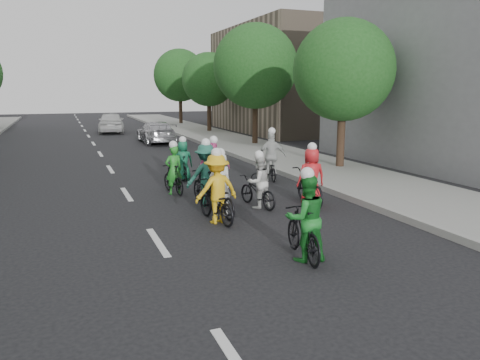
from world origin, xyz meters
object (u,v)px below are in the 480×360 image
cyclist_1 (305,225)px  follow_car_lead (156,132)px  follow_car_trail (111,122)px  cyclist_8 (271,162)px  cyclist_3 (214,173)px  cyclist_7 (206,180)px  cyclist_6 (258,187)px  cyclist_5 (174,175)px  cyclist_9 (183,164)px  cyclist_2 (216,195)px  cyclist_4 (310,183)px  cyclist_0 (220,194)px

cyclist_1 → follow_car_lead: bearing=-86.1°
follow_car_trail → cyclist_8: bearing=104.9°
cyclist_3 → cyclist_7: (-0.63, -1.25, 0.07)m
cyclist_6 → cyclist_7: 1.47m
cyclist_5 → cyclist_7: size_ratio=0.88×
cyclist_9 → follow_car_lead: cyclist_9 is taller
cyclist_2 → cyclist_4: 3.18m
cyclist_2 → cyclist_7: 1.71m
cyclist_9 → cyclist_6: bearing=104.4°
cyclist_1 → cyclist_3: 6.00m
cyclist_4 → follow_car_trail: size_ratio=0.43×
cyclist_3 → cyclist_4: (2.20, -2.12, -0.06)m
cyclist_0 → cyclist_5: bearing=-85.8°
cyclist_2 → follow_car_trail: bearing=-99.6°
cyclist_1 → cyclist_4: 4.51m
cyclist_0 → cyclist_3: 2.47m
follow_car_trail → cyclist_0: bearing=96.3°
cyclist_0 → cyclist_8: size_ratio=0.95×
cyclist_0 → cyclist_2: 0.62m
follow_car_lead → follow_car_trail: size_ratio=0.99×
cyclist_0 → cyclist_4: size_ratio=0.91×
cyclist_1 → cyclist_9: (-0.21, 8.68, -0.09)m
cyclist_6 → cyclist_8: bearing=-131.5°
cyclist_6 → follow_car_trail: bearing=-98.5°
cyclist_1 → follow_car_lead: 21.14m
cyclist_0 → cyclist_9: cyclist_0 is taller
cyclist_0 → cyclist_1: 3.64m
cyclist_2 → cyclist_4: (3.07, 0.82, -0.07)m
cyclist_7 → follow_car_lead: cyclist_7 is taller
follow_car_trail → cyclist_6: bearing=99.2°
cyclist_5 → cyclist_6: cyclist_5 is taller
cyclist_1 → follow_car_lead: (1.22, 21.10, -0.02)m
follow_car_lead → follow_car_trail: 8.32m
cyclist_2 → cyclist_7: (0.25, 1.69, 0.06)m
cyclist_0 → follow_car_trail: bearing=-95.2°
cyclist_0 → cyclist_8: bearing=-135.1°
cyclist_7 → cyclist_3: bearing=-123.4°
cyclist_1 → cyclist_9: cyclist_1 is taller
cyclist_6 → follow_car_lead: 17.03m
cyclist_7 → cyclist_5: bearing=-82.0°
cyclist_3 → cyclist_9: bearing=-76.3°
cyclist_9 → cyclist_7: bearing=87.8°
cyclist_9 → follow_car_trail: (-0.43, 20.52, 0.19)m
cyclist_1 → follow_car_lead: size_ratio=0.40×
cyclist_6 → cyclist_8: size_ratio=0.91×
cyclist_1 → cyclist_6: size_ratio=1.05×
cyclist_0 → cyclist_7: size_ratio=0.95×
cyclist_6 → cyclist_3: bearing=-82.6°
cyclist_4 → follow_car_lead: (-1.08, 17.22, 0.04)m
cyclist_6 → follow_car_lead: bearing=-103.2°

